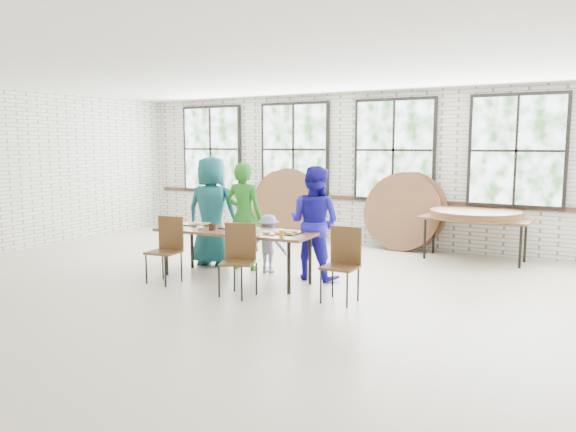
% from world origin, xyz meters
% --- Properties ---
extents(room, '(12.00, 12.00, 12.00)m').
position_xyz_m(room, '(0.00, 4.44, 1.83)').
color(room, '#C4B59B').
rests_on(room, ground).
extents(dining_table, '(2.46, 0.99, 0.74)m').
position_xyz_m(dining_table, '(-1.06, 0.69, 0.69)').
color(dining_table, brown).
rests_on(dining_table, ground).
extents(chair_near_left, '(0.46, 0.45, 0.95)m').
position_xyz_m(chair_near_left, '(-1.85, 0.10, 0.56)').
color(chair_near_left, '#4F331A').
rests_on(chair_near_left, ground).
extents(chair_near_right, '(0.54, 0.54, 0.95)m').
position_xyz_m(chair_near_right, '(-0.54, 0.04, 0.56)').
color(chair_near_right, '#4F331A').
rests_on(chair_near_right, ground).
extents(chair_spare, '(0.43, 0.42, 0.95)m').
position_xyz_m(chair_spare, '(0.77, 0.47, 0.56)').
color(chair_spare, '#4F331A').
rests_on(chair_spare, ground).
extents(adult_teal, '(0.98, 0.75, 1.79)m').
position_xyz_m(adult_teal, '(-1.99, 1.34, 0.90)').
color(adult_teal, '#18505E').
rests_on(adult_teal, ground).
extents(adult_green, '(0.67, 0.48, 1.71)m').
position_xyz_m(adult_green, '(-1.35, 1.34, 0.86)').
color(adult_green, '#257920').
rests_on(adult_green, ground).
extents(toddler, '(0.62, 0.40, 0.91)m').
position_xyz_m(toddler, '(-0.90, 1.34, 0.45)').
color(toddler, '#13153D').
rests_on(toddler, ground).
extents(adult_blue, '(0.84, 0.66, 1.68)m').
position_xyz_m(adult_blue, '(-0.10, 1.34, 0.84)').
color(adult_blue, '#1C17A4').
rests_on(adult_blue, ground).
extents(storage_table, '(1.82, 0.80, 0.74)m').
position_xyz_m(storage_table, '(1.67, 3.88, 0.69)').
color(storage_table, brown).
rests_on(storage_table, ground).
extents(tabletop_clutter, '(2.00, 0.63, 0.11)m').
position_xyz_m(tabletop_clutter, '(-0.95, 0.66, 0.77)').
color(tabletop_clutter, black).
rests_on(tabletop_clutter, dining_table).
extents(round_tops_stacked, '(1.50, 1.50, 0.13)m').
position_xyz_m(round_tops_stacked, '(1.67, 3.88, 0.80)').
color(round_tops_stacked, brown).
rests_on(round_tops_stacked, storage_table).
extents(round_tops_leaning, '(4.25, 0.48, 1.49)m').
position_xyz_m(round_tops_leaning, '(-1.01, 4.23, 0.73)').
color(round_tops_leaning, brown).
rests_on(round_tops_leaning, ground).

